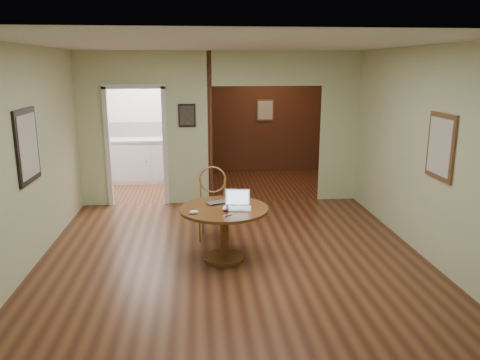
{
  "coord_description": "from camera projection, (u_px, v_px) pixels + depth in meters",
  "views": [
    {
      "loc": [
        -0.43,
        -5.79,
        2.44
      ],
      "look_at": [
        0.09,
        -0.2,
        1.07
      ],
      "focal_mm": 35.0,
      "sensor_mm": 36.0,
      "label": 1
    }
  ],
  "objects": [
    {
      "name": "floor",
      "position": [
        232.0,
        254.0,
        6.22
      ],
      "size": [
        5.0,
        5.0,
        0.0
      ],
      "primitive_type": "plane",
      "color": "#452013",
      "rests_on": "ground"
    },
    {
      "name": "room_shell",
      "position": [
        195.0,
        129.0,
        8.87
      ],
      "size": [
        5.2,
        7.5,
        5.0
      ],
      "color": "silver",
      "rests_on": "ground"
    },
    {
      "name": "dining_table",
      "position": [
        224.0,
        221.0,
        5.94
      ],
      "size": [
        1.12,
        1.12,
        0.7
      ],
      "rotation": [
        0.0,
        0.0,
        -0.15
      ],
      "color": "brown",
      "rests_on": "ground"
    },
    {
      "name": "chair",
      "position": [
        212.0,
        199.0,
        6.76
      ],
      "size": [
        0.5,
        0.5,
        1.03
      ],
      "rotation": [
        0.0,
        0.0,
        -0.16
      ],
      "color": "#9A6236",
      "rests_on": "ground"
    },
    {
      "name": "open_laptop",
      "position": [
        238.0,
        203.0,
        5.88
      ],
      "size": [
        0.34,
        0.31,
        0.22
      ],
      "rotation": [
        0.0,
        0.0,
        -0.13
      ],
      "color": "white",
      "rests_on": "dining_table"
    },
    {
      "name": "closed_laptop",
      "position": [
        222.0,
        203.0,
        6.04
      ],
      "size": [
        0.42,
        0.36,
        0.03
      ],
      "primitive_type": "imported",
      "rotation": [
        0.0,
        0.0,
        0.47
      ],
      "color": "silver",
      "rests_on": "dining_table"
    },
    {
      "name": "mouse",
      "position": [
        194.0,
        212.0,
        5.64
      ],
      "size": [
        0.13,
        0.08,
        0.05
      ],
      "primitive_type": "ellipsoid",
      "rotation": [
        0.0,
        0.0,
        0.19
      ],
      "color": "white",
      "rests_on": "dining_table"
    },
    {
      "name": "wine_glass",
      "position": [
        226.0,
        208.0,
        5.71
      ],
      "size": [
        0.08,
        0.08,
        0.09
      ],
      "primitive_type": null,
      "color": "white",
      "rests_on": "dining_table"
    },
    {
      "name": "pen",
      "position": [
        228.0,
        216.0,
        5.56
      ],
      "size": [
        0.11,
        0.08,
        0.01
      ],
      "primitive_type": "cylinder",
      "rotation": [
        0.0,
        1.57,
        0.65
      ],
      "color": "#0B1153",
      "rests_on": "dining_table"
    },
    {
      "name": "kitchen_cabinet",
      "position": [
        155.0,
        160.0,
        10.05
      ],
      "size": [
        2.06,
        0.6,
        0.94
      ],
      "color": "white",
      "rests_on": "ground"
    },
    {
      "name": "grocery_bag",
      "position": [
        177.0,
        132.0,
        9.95
      ],
      "size": [
        0.33,
        0.29,
        0.29
      ],
      "primitive_type": "ellipsoid",
      "rotation": [
        0.0,
        0.0,
        0.17
      ],
      "color": "beige",
      "rests_on": "kitchen_cabinet"
    }
  ]
}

